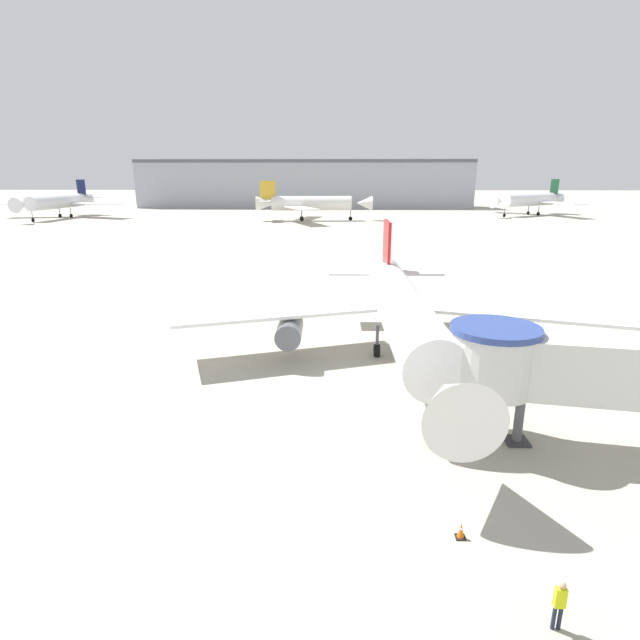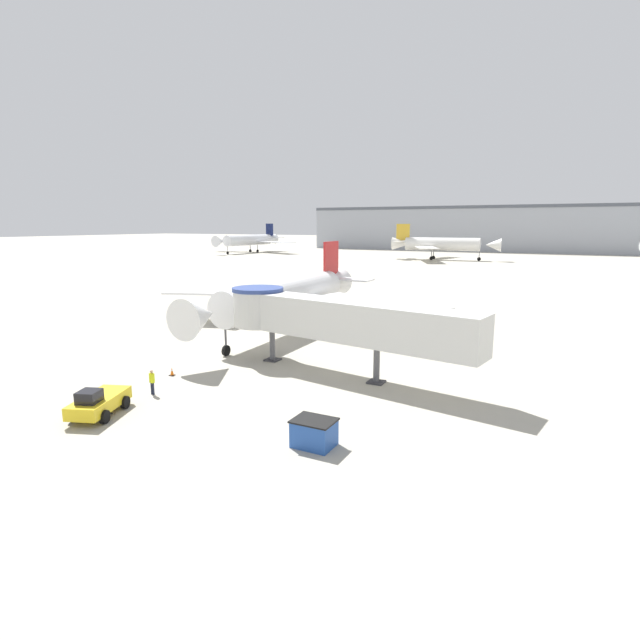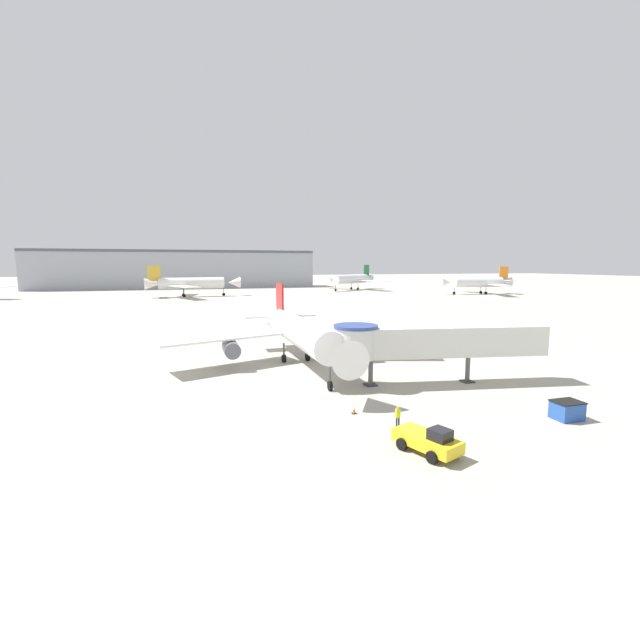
{
  "view_description": "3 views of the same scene",
  "coord_description": "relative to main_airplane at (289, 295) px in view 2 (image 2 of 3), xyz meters",
  "views": [
    {
      "loc": [
        -1.57,
        -27.39,
        12.42
      ],
      "look_at": [
        -2.68,
        3.8,
        3.31
      ],
      "focal_mm": 28.0,
      "sensor_mm": 36.0,
      "label": 1
    },
    {
      "loc": [
        28.27,
        -38.16,
        10.75
      ],
      "look_at": [
        8.55,
        -0.04,
        2.47
      ],
      "focal_mm": 28.0,
      "sensor_mm": 36.0,
      "label": 2
    },
    {
      "loc": [
        -8.55,
        -41.73,
        11.33
      ],
      "look_at": [
        4.03,
        0.61,
        5.55
      ],
      "focal_mm": 24.0,
      "sensor_mm": 36.0,
      "label": 3
    }
  ],
  "objects": [
    {
      "name": "background_jet_gold_tail",
      "position": [
        -12.4,
        110.15,
        1.01
      ],
      "size": [
        32.51,
        34.06,
        10.81
      ],
      "rotation": [
        0.0,
        0.0,
        1.65
      ],
      "color": "white",
      "rests_on": "ground_plane"
    },
    {
      "name": "ground_crew_marshaller",
      "position": [
        1.99,
        -20.4,
        -2.79
      ],
      "size": [
        0.32,
        0.21,
        1.63
      ],
      "rotation": [
        0.0,
        0.0,
        6.26
      ],
      "color": "#1E2338",
      "rests_on": "ground_plane"
    },
    {
      "name": "main_airplane",
      "position": [
        0.0,
        0.0,
        0.0
      ],
      "size": [
        32.16,
        28.27,
        8.77
      ],
      "rotation": [
        0.0,
        0.0,
        0.02
      ],
      "color": "white",
      "rests_on": "ground_plane"
    },
    {
      "name": "terminal_building",
      "position": [
        -17.45,
        170.6,
        5.24
      ],
      "size": [
        127.56,
        20.63,
        17.91
      ],
      "color": "#999EA8",
      "rests_on": "ground_plane"
    },
    {
      "name": "traffic_cone_near_nose",
      "position": [
        0.16,
        -16.75,
        -3.44
      ],
      "size": [
        0.36,
        0.36,
        0.6
      ],
      "color": "black",
      "rests_on": "ground_plane"
    },
    {
      "name": "service_container_blue",
      "position": [
        14.73,
        -22.31,
        -3.04
      ],
      "size": [
        2.07,
        1.61,
        1.37
      ],
      "rotation": [
        0.0,
        0.0,
        0.0
      ],
      "color": "#234C9E",
      "rests_on": "ground_plane"
    },
    {
      "name": "pushback_tug_yellow",
      "position": [
        1.97,
        -24.44,
        -2.94
      ],
      "size": [
        3.17,
        4.51,
        1.76
      ],
      "rotation": [
        0.0,
        0.0,
        0.37
      ],
      "color": "yellow",
      "rests_on": "ground_plane"
    },
    {
      "name": "ground_plane",
      "position": [
        -2.74,
        -4.4,
        -3.73
      ],
      "size": [
        800.0,
        800.0,
        0.0
      ],
      "primitive_type": "plane",
      "color": "#A8A393"
    },
    {
      "name": "jet_bridge",
      "position": [
        9.66,
        -10.87,
        0.37
      ],
      "size": [
        20.44,
        6.38,
        5.77
      ],
      "rotation": [
        0.0,
        0.0,
        -0.17
      ],
      "color": "silver",
      "rests_on": "ground_plane"
    },
    {
      "name": "background_jet_navy_tail",
      "position": [
        -86.28,
        115.59,
        1.06
      ],
      "size": [
        38.42,
        35.13,
        10.94
      ],
      "rotation": [
        0.0,
        0.0,
        -0.06
      ],
      "color": "silver",
      "rests_on": "ground_plane"
    },
    {
      "name": "traffic_cone_apron_front",
      "position": [
        2.17,
        -24.08,
        -3.38
      ],
      "size": [
        0.44,
        0.44,
        0.72
      ],
      "color": "black",
      "rests_on": "ground_plane"
    }
  ]
}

